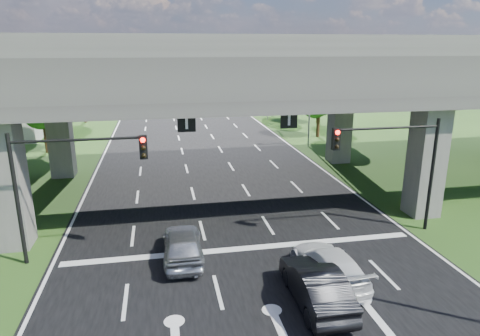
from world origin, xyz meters
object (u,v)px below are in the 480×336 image
object	(u,v)px
car_silver	(183,244)
car_white	(329,265)
streetlight_far	(307,86)
signal_left	(67,172)
signal_right	(396,156)
streetlight_beyond	(265,75)
car_dark	(316,285)

from	to	relation	value
car_silver	car_white	size ratio (longest dim) A/B	0.94
car_white	car_silver	bearing A→B (deg)	-31.31
car_white	streetlight_far	bearing A→B (deg)	-111.59
streetlight_far	signal_left	bearing A→B (deg)	-131.78
signal_right	car_white	world-z (taller)	signal_right
streetlight_far	car_silver	bearing A→B (deg)	-121.93
car_silver	streetlight_beyond	bearing A→B (deg)	-108.07
streetlight_far	car_dark	xyz separation A→B (m)	(-8.35, -25.45, -5.05)
signal_left	streetlight_far	bearing A→B (deg)	48.22
signal_left	car_dark	size ratio (longest dim) A/B	1.29
signal_left	car_silver	bearing A→B (deg)	-11.03
car_dark	car_white	xyz separation A→B (m)	(1.14, 1.52, -0.09)
signal_right	streetlight_far	distance (m)	20.25
streetlight_beyond	car_silver	bearing A→B (deg)	-109.47
signal_left	car_white	world-z (taller)	signal_left
car_dark	streetlight_beyond	bearing A→B (deg)	-100.96
signal_left	car_dark	distance (m)	11.49
streetlight_beyond	car_silver	distance (m)	39.57
car_silver	car_dark	world-z (taller)	car_dark
signal_right	car_white	bearing A→B (deg)	-141.94
streetlight_far	car_white	bearing A→B (deg)	-106.78
signal_left	car_silver	xyz separation A→B (m)	(4.84, -0.94, -3.40)
streetlight_far	car_silver	size ratio (longest dim) A/B	2.26
car_silver	car_dark	distance (m)	6.49
car_silver	car_white	distance (m)	6.56
streetlight_far	streetlight_beyond	distance (m)	16.00
car_silver	car_dark	bearing A→B (deg)	138.17
car_dark	streetlight_far	bearing A→B (deg)	-107.74
signal_left	car_white	xyz separation A→B (m)	(10.71, -3.87, -3.48)
signal_right	signal_left	size ratio (longest dim) A/B	1.00
car_dark	car_white	size ratio (longest dim) A/B	0.99
car_dark	signal_right	bearing A→B (deg)	-138.01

